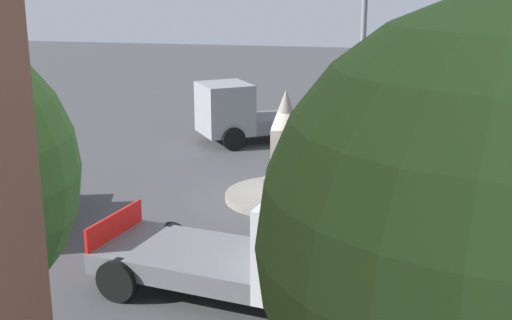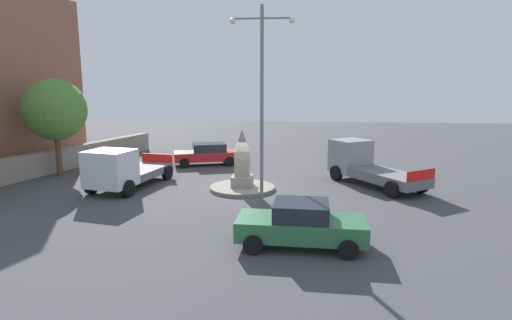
{
  "view_description": "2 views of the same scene",
  "coord_description": "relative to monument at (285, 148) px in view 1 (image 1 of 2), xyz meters",
  "views": [
    {
      "loc": [
        -17.86,
        -2.77,
        6.18
      ],
      "look_at": [
        -0.79,
        0.66,
        1.33
      ],
      "focal_mm": 47.55,
      "sensor_mm": 36.0,
      "label": 1
    },
    {
      "loc": [
        2.87,
        -20.93,
        5.41
      ],
      "look_at": [
        0.65,
        0.6,
        1.46
      ],
      "focal_mm": 29.47,
      "sensor_mm": 36.0,
      "label": 2
    }
  ],
  "objects": [
    {
      "name": "ground_plane",
      "position": [
        0.0,
        0.0,
        -1.51
      ],
      "size": [
        80.0,
        80.0,
        0.0
      ],
      "primitive_type": "plane",
      "color": "#424244"
    },
    {
      "name": "truck_grey_approaching",
      "position": [
        6.53,
        2.13,
        -0.48
      ],
      "size": [
        4.89,
        5.94,
        2.27
      ],
      "color": "gray",
      "rests_on": "ground"
    },
    {
      "name": "streetlamp",
      "position": [
        1.18,
        -1.95,
        3.68
      ],
      "size": [
        2.88,
        0.28,
        8.78
      ],
      "color": "slate",
      "rests_on": "ground"
    },
    {
      "name": "truck_white_passing",
      "position": [
        -6.12,
        -0.73,
        -0.45
      ],
      "size": [
        3.23,
        5.7,
        2.21
      ],
      "color": "silver",
      "rests_on": "ground"
    },
    {
      "name": "traffic_island",
      "position": [
        0.0,
        0.0,
        -1.42
      ],
      "size": [
        3.36,
        3.36,
        0.18
      ],
      "primitive_type": "cylinder",
      "color": "gray",
      "rests_on": "ground"
    },
    {
      "name": "monument",
      "position": [
        0.0,
        0.0,
        0.0
      ],
      "size": [
        1.05,
        1.05,
        2.95
      ],
      "color": "gray",
      "rests_on": "traffic_island"
    },
    {
      "name": "tree_mid_cluster",
      "position": [
        -12.94,
        -3.63,
        2.73
      ],
      "size": [
        3.65,
        3.65,
        6.09
      ],
      "color": "brown",
      "rests_on": "ground"
    },
    {
      "name": "car_red_parked_right",
      "position": [
        -3.29,
        6.49,
        -0.75
      ],
      "size": [
        4.54,
        2.92,
        1.45
      ],
      "color": "#B22323",
      "rests_on": "ground"
    }
  ]
}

